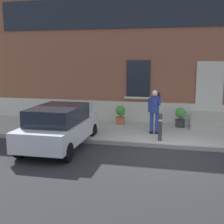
{
  "coord_description": "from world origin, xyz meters",
  "views": [
    {
      "loc": [
        0.53,
        -9.51,
        3.1
      ],
      "look_at": [
        -2.1,
        1.6,
        1.1
      ],
      "focal_mm": 48.58,
      "sensor_mm": 36.0,
      "label": 1
    }
  ],
  "objects_px": {
    "planter_terracotta": "(121,114)",
    "bollard_near_person": "(160,126)",
    "planter_charcoal": "(180,117)",
    "bollard_far_left": "(62,121)",
    "person_on_phone": "(155,109)",
    "planter_cream": "(68,111)",
    "hatchback_car_silver": "(60,126)"
  },
  "relations": [
    {
      "from": "bollard_near_person",
      "to": "bollard_far_left",
      "type": "bearing_deg",
      "value": 180.0
    },
    {
      "from": "hatchback_car_silver",
      "to": "person_on_phone",
      "type": "relative_size",
      "value": 2.33
    },
    {
      "from": "person_on_phone",
      "to": "planter_cream",
      "type": "height_order",
      "value": "person_on_phone"
    },
    {
      "from": "bollard_near_person",
      "to": "planter_terracotta",
      "type": "bearing_deg",
      "value": 128.7
    },
    {
      "from": "bollard_near_person",
      "to": "bollard_far_left",
      "type": "relative_size",
      "value": 1.0
    },
    {
      "from": "bollard_near_person",
      "to": "planter_cream",
      "type": "bearing_deg",
      "value": 149.18
    },
    {
      "from": "person_on_phone",
      "to": "planter_terracotta",
      "type": "relative_size",
      "value": 2.04
    },
    {
      "from": "bollard_far_left",
      "to": "planter_charcoal",
      "type": "bearing_deg",
      "value": 28.94
    },
    {
      "from": "person_on_phone",
      "to": "planter_cream",
      "type": "relative_size",
      "value": 2.04
    },
    {
      "from": "bollard_far_left",
      "to": "planter_cream",
      "type": "relative_size",
      "value": 1.22
    },
    {
      "from": "person_on_phone",
      "to": "planter_cream",
      "type": "distance_m",
      "value": 4.74
    },
    {
      "from": "person_on_phone",
      "to": "planter_charcoal",
      "type": "relative_size",
      "value": 2.04
    },
    {
      "from": "planter_charcoal",
      "to": "person_on_phone",
      "type": "bearing_deg",
      "value": -123.93
    },
    {
      "from": "planter_terracotta",
      "to": "hatchback_car_silver",
      "type": "bearing_deg",
      "value": -111.34
    },
    {
      "from": "bollard_far_left",
      "to": "planter_charcoal",
      "type": "relative_size",
      "value": 1.22
    },
    {
      "from": "hatchback_car_silver",
      "to": "person_on_phone",
      "type": "bearing_deg",
      "value": 35.09
    },
    {
      "from": "planter_cream",
      "to": "bollard_near_person",
      "type": "bearing_deg",
      "value": -30.82
    },
    {
      "from": "person_on_phone",
      "to": "bollard_near_person",
      "type": "bearing_deg",
      "value": -58.75
    },
    {
      "from": "planter_terracotta",
      "to": "planter_cream",
      "type": "bearing_deg",
      "value": 173.54
    },
    {
      "from": "bollard_far_left",
      "to": "planter_charcoal",
      "type": "height_order",
      "value": "bollard_far_left"
    },
    {
      "from": "bollard_near_person",
      "to": "planter_charcoal",
      "type": "height_order",
      "value": "bollard_near_person"
    },
    {
      "from": "planter_terracotta",
      "to": "planter_charcoal",
      "type": "xyz_separation_m",
      "value": [
        2.68,
        0.01,
        0.0
      ]
    },
    {
      "from": "planter_cream",
      "to": "planter_terracotta",
      "type": "height_order",
      "value": "same"
    },
    {
      "from": "bollard_far_left",
      "to": "person_on_phone",
      "type": "xyz_separation_m",
      "value": [
        3.51,
        1.01,
        0.44
      ]
    },
    {
      "from": "person_on_phone",
      "to": "planter_terracotta",
      "type": "xyz_separation_m",
      "value": [
        -1.68,
        1.47,
        -0.55
      ]
    },
    {
      "from": "bollard_far_left",
      "to": "planter_terracotta",
      "type": "relative_size",
      "value": 1.22
    },
    {
      "from": "hatchback_car_silver",
      "to": "planter_cream",
      "type": "xyz_separation_m",
      "value": [
        -1.25,
        3.96,
        -0.18
      ]
    },
    {
      "from": "planter_terracotta",
      "to": "bollard_near_person",
      "type": "bearing_deg",
      "value": -51.3
    },
    {
      "from": "person_on_phone",
      "to": "planter_charcoal",
      "type": "distance_m",
      "value": 1.87
    },
    {
      "from": "planter_cream",
      "to": "planter_terracotta",
      "type": "xyz_separation_m",
      "value": [
        2.68,
        -0.3,
        0.0
      ]
    },
    {
      "from": "bollard_near_person",
      "to": "planter_cream",
      "type": "height_order",
      "value": "bollard_near_person"
    },
    {
      "from": "planter_terracotta",
      "to": "planter_charcoal",
      "type": "bearing_deg",
      "value": 0.32
    }
  ]
}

